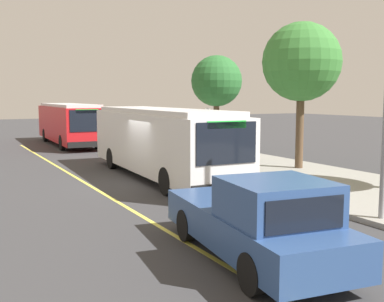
{
  "coord_description": "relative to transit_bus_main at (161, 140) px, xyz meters",
  "views": [
    {
      "loc": [
        17.09,
        -7.18,
        3.43
      ],
      "look_at": [
        0.55,
        1.78,
        1.25
      ],
      "focal_mm": 43.46,
      "sensor_mm": 36.0,
      "label": 1
    }
  ],
  "objects": [
    {
      "name": "sidewalk_curb",
      "position": [
        0.84,
        4.99,
        -1.54
      ],
      "size": [
        44.0,
        6.4,
        0.15
      ],
      "primitive_type": "cube",
      "color": "gray",
      "rests_on": "ground_plane"
    },
    {
      "name": "transit_bus_main",
      "position": [
        0.0,
        0.0,
        0.0
      ],
      "size": [
        11.36,
        3.05,
        2.95
      ],
      "color": "white",
      "rests_on": "ground_plane"
    },
    {
      "name": "street_tree_downstreet",
      "position": [
        1.43,
        6.42,
        3.38
      ],
      "size": [
        3.6,
        3.6,
        6.68
      ],
      "color": "brown",
      "rests_on": "sidewalk_curb"
    },
    {
      "name": "waiting_bench",
      "position": [
        -1.99,
        4.45,
        -0.98
      ],
      "size": [
        1.6,
        0.48,
        0.95
      ],
      "color": "brown",
      "rests_on": "sidewalk_curb"
    },
    {
      "name": "route_sign_post",
      "position": [
        -0.09,
        2.37,
        0.34
      ],
      "size": [
        0.44,
        0.08,
        2.8
      ],
      "color": "#333338",
      "rests_on": "sidewalk_curb"
    },
    {
      "name": "street_tree_upstreet",
      "position": [
        -6.86,
        6.97,
        2.78
      ],
      "size": [
        3.15,
        3.15,
        5.85
      ],
      "color": "brown",
      "rests_on": "sidewalk_curb"
    },
    {
      "name": "lane_stripe_center",
      "position": [
        0.84,
        -3.21,
        -1.61
      ],
      "size": [
        36.0,
        0.14,
        0.01
      ],
      "primitive_type": "cube",
      "color": "#E0D64C",
      "rests_on": "ground_plane"
    },
    {
      "name": "bus_shelter",
      "position": [
        -2.46,
        4.43,
        0.3
      ],
      "size": [
        2.9,
        1.6,
        2.48
      ],
      "color": "#333338",
      "rests_on": "sidewalk_curb"
    },
    {
      "name": "ground_plane",
      "position": [
        0.84,
        -1.01,
        -1.62
      ],
      "size": [
        120.0,
        120.0,
        0.0
      ],
      "primitive_type": "plane",
      "color": "#38383A"
    },
    {
      "name": "pedestrian_commuter",
      "position": [
        -2.45,
        3.24,
        -0.5
      ],
      "size": [
        0.24,
        0.4,
        1.69
      ],
      "color": "#282D47",
      "rests_on": "sidewalk_curb"
    },
    {
      "name": "transit_bus_second",
      "position": [
        -15.69,
        -0.06,
        -0.0
      ],
      "size": [
        11.15,
        2.95,
        2.95
      ],
      "color": "red",
      "rests_on": "ground_plane"
    },
    {
      "name": "pickup_truck",
      "position": [
        10.29,
        -2.49,
        -0.76
      ],
      "size": [
        5.61,
        2.67,
        1.85
      ],
      "color": "#2D4C84",
      "rests_on": "ground_plane"
    }
  ]
}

